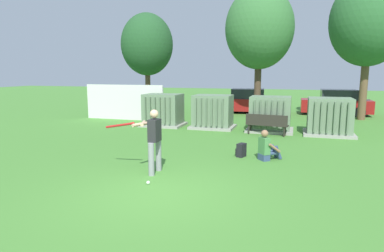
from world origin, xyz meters
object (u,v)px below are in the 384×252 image
Objects in this scene: transformer_west at (163,110)px; parked_car_leftmost at (246,102)px; park_bench at (267,123)px; sports_ball at (148,183)px; transformer_east at (329,117)px; transformer_mid_east at (270,114)px; batter at (153,138)px; parked_car_left_of_center at (336,103)px; backpack at (241,150)px; transformer_mid_west at (213,112)px; seated_spectator at (267,148)px.

transformer_west is 7.41m from parked_car_leftmost.
park_bench is 7.74m from sports_ball.
transformer_mid_east is at bearing 176.56° from transformer_east.
batter is 1.34m from sports_ball.
parked_car_left_of_center reaches higher than sports_ball.
sports_ball is (-2.23, -7.40, -0.49)m from park_bench.
batter is 3.95× the size of backpack.
sports_ball is at bearing -106.74° from park_bench.
parked_car_left_of_center is at bearing 66.62° from park_bench.
transformer_west and transformer_mid_west have the same top height.
sports_ball is (0.27, -0.93, -0.93)m from batter.
transformer_west reaches higher than sports_ball.
transformer_mid_east is (5.33, -0.07, 0.00)m from transformer_west.
transformer_west is 23.33× the size of sports_ball.
parked_car_left_of_center is at bearing 81.95° from transformer_east.
transformer_mid_east is 8.79m from sports_ball.
transformer_east is 5.57m from seated_spectator.
batter reaches higher than transformer_west.
transformer_west and transformer_mid_east have the same top height.
transformer_west is at bearing 136.65° from seated_spectator.
batter is 16.16m from parked_car_left_of_center.
parked_car_left_of_center is at bearing 69.65° from sports_ball.
park_bench reaches higher than backpack.
transformer_mid_west and parked_car_leftmost have the same top height.
backpack is at bearing -96.71° from park_bench.
park_bench is at bearing -113.38° from parked_car_left_of_center.
parked_car_left_of_center is (3.66, 8.46, 0.22)m from park_bench.
parked_car_left_of_center is at bearing 39.40° from transformer_west.
transformer_mid_west is at bearing 177.08° from transformer_east.
transformer_east is 7.63m from parked_car_left_of_center.
parked_car_leftmost is (3.27, 6.64, -0.04)m from transformer_west.
seated_spectator is 2.19× the size of backpack.
transformer_west is at bearing -179.02° from transformer_mid_west.
transformer_mid_west is 5.68m from backpack.
transformer_west is 2.59m from transformer_mid_west.
park_bench is at bearing 83.29° from backpack.
transformer_mid_east is at bearing 86.54° from park_bench.
transformer_mid_west reaches higher than seated_spectator.
transformer_mid_west is 4.77× the size of backpack.
transformer_mid_west is 23.33× the size of sports_ball.
transformer_west is 0.49× the size of parked_car_leftmost.
seated_spectator is at bearing 38.81° from batter.
batter is (0.19, -7.65, 0.19)m from transformer_mid_west.
parked_car_leftmost is (0.68, 6.60, -0.04)m from transformer_mid_west.
seated_spectator is (-2.23, -5.09, -0.41)m from transformer_east.
transformer_east is at bearing -1.64° from transformer_west.
transformer_mid_west is 7.65m from batter.
batter is at bearing -91.99° from parked_car_leftmost.
park_bench is 1.91× the size of seated_spectator.
transformer_west is 8.10m from batter.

